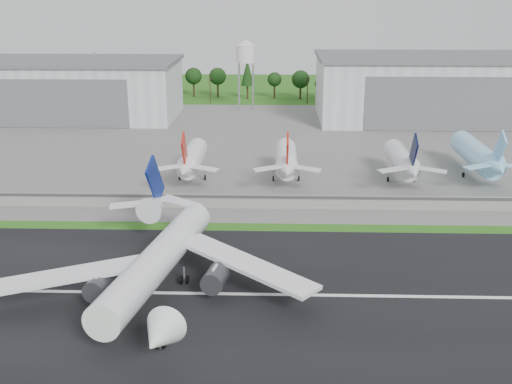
{
  "coord_description": "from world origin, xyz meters",
  "views": [
    {
      "loc": [
        7.79,
        -89.76,
        50.74
      ],
      "look_at": [
        3.77,
        40.0,
        9.0
      ],
      "focal_mm": 45.0,
      "sensor_mm": 36.0,
      "label": 1
    }
  ],
  "objects_px": {
    "parked_jet_red_b": "(286,160)",
    "parked_jet_skyblue": "(480,156)",
    "main_airliner": "(158,269)",
    "parked_jet_navy": "(403,162)",
    "parked_jet_red_a": "(191,160)"
  },
  "relations": [
    {
      "from": "parked_jet_red_b",
      "to": "parked_jet_skyblue",
      "type": "bearing_deg",
      "value": 5.45
    },
    {
      "from": "main_airliner",
      "to": "parked_jet_skyblue",
      "type": "relative_size",
      "value": 1.58
    },
    {
      "from": "main_airliner",
      "to": "parked_jet_red_b",
      "type": "distance_m",
      "value": 70.79
    },
    {
      "from": "parked_jet_red_b",
      "to": "parked_jet_navy",
      "type": "relative_size",
      "value": 1.0
    },
    {
      "from": "parked_jet_red_b",
      "to": "parked_jet_red_a",
      "type": "bearing_deg",
      "value": -179.96
    },
    {
      "from": "parked_jet_red_b",
      "to": "parked_jet_navy",
      "type": "xyz_separation_m",
      "value": [
        31.16,
        -0.01,
        -0.06
      ]
    },
    {
      "from": "main_airliner",
      "to": "parked_jet_red_a",
      "type": "bearing_deg",
      "value": -76.99
    },
    {
      "from": "parked_jet_navy",
      "to": "parked_jet_skyblue",
      "type": "xyz_separation_m",
      "value": [
        21.69,
        5.05,
        0.37
      ]
    },
    {
      "from": "parked_jet_skyblue",
      "to": "parked_jet_red_a",
      "type": "bearing_deg",
      "value": -176.31
    },
    {
      "from": "parked_jet_red_b",
      "to": "parked_jet_navy",
      "type": "height_order",
      "value": "parked_jet_red_b"
    },
    {
      "from": "main_airliner",
      "to": "parked_jet_red_b",
      "type": "height_order",
      "value": "main_airliner"
    },
    {
      "from": "main_airliner",
      "to": "parked_jet_red_b",
      "type": "xyz_separation_m",
      "value": [
        22.83,
        67.0,
        1.33
      ]
    },
    {
      "from": "parked_jet_red_a",
      "to": "parked_jet_red_b",
      "type": "height_order",
      "value": "parked_jet_red_b"
    },
    {
      "from": "main_airliner",
      "to": "parked_jet_red_b",
      "type": "bearing_deg",
      "value": -98.25
    },
    {
      "from": "main_airliner",
      "to": "parked_jet_navy",
      "type": "distance_m",
      "value": 86.04
    }
  ]
}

